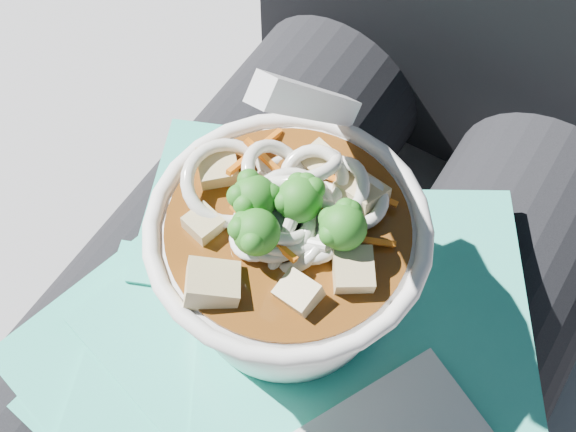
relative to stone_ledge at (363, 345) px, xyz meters
The scene contains 5 objects.
stone_ledge is the anchor object (origin of this frame).
lap 0.32m from the stone_ledge, 90.00° to the right, with size 0.33×0.48×0.15m.
person_body 0.32m from the stone_ledge, 90.00° to the right, with size 0.34×0.94×0.97m.
plastic_bag 0.40m from the stone_ledge, 88.00° to the right, with size 0.32×0.32×0.02m.
udon_bowl 0.45m from the stone_ledge, 91.03° to the right, with size 0.15×0.16×0.19m.
Camera 1 is at (0.11, -0.17, 1.01)m, focal length 50.00 mm.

